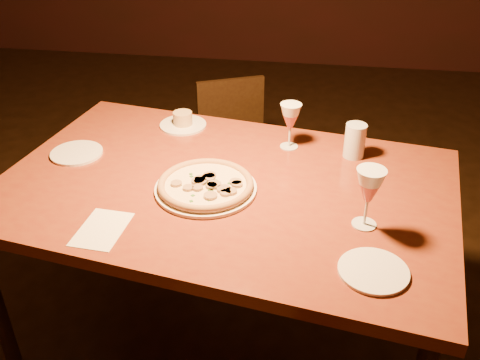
# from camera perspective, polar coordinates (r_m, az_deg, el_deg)

# --- Properties ---
(floor) EXTENTS (7.00, 7.00, 0.00)m
(floor) POSITION_cam_1_polar(r_m,az_deg,el_deg) (2.56, -4.10, -13.94)
(floor) COLOR #311D10
(floor) RESTS_ON ground
(dining_table) EXTENTS (1.70, 1.24, 0.84)m
(dining_table) POSITION_cam_1_polar(r_m,az_deg,el_deg) (1.90, -1.64, -2.25)
(dining_table) COLOR brown
(dining_table) RESTS_ON floor
(chair_far) EXTENTS (0.50, 0.50, 0.78)m
(chair_far) POSITION_cam_1_polar(r_m,az_deg,el_deg) (2.96, -0.41, 3.80)
(chair_far) COLOR black
(chair_far) RESTS_ON floor
(pizza_plate) EXTENTS (0.35, 0.35, 0.04)m
(pizza_plate) POSITION_cam_1_polar(r_m,az_deg,el_deg) (1.82, -3.68, -0.55)
(pizza_plate) COLOR white
(pizza_plate) RESTS_ON dining_table
(ramekin_saucer) EXTENTS (0.20, 0.20, 0.06)m
(ramekin_saucer) POSITION_cam_1_polar(r_m,az_deg,el_deg) (2.27, -6.11, 6.22)
(ramekin_saucer) COLOR white
(ramekin_saucer) RESTS_ON dining_table
(wine_glass_far) EXTENTS (0.08, 0.08, 0.18)m
(wine_glass_far) POSITION_cam_1_polar(r_m,az_deg,el_deg) (2.06, 5.36, 5.75)
(wine_glass_far) COLOR #C25451
(wine_glass_far) RESTS_ON dining_table
(wine_glass_right) EXTENTS (0.09, 0.09, 0.20)m
(wine_glass_right) POSITION_cam_1_polar(r_m,az_deg,el_deg) (1.65, 13.48, -1.90)
(wine_glass_right) COLOR #C25451
(wine_glass_right) RESTS_ON dining_table
(water_tumbler) EXTENTS (0.08, 0.08, 0.13)m
(water_tumbler) POSITION_cam_1_polar(r_m,az_deg,el_deg) (2.04, 12.16, 4.12)
(water_tumbler) COLOR silver
(water_tumbler) RESTS_ON dining_table
(side_plate_left) EXTENTS (0.20, 0.20, 0.01)m
(side_plate_left) POSITION_cam_1_polar(r_m,az_deg,el_deg) (2.13, -17.03, 2.77)
(side_plate_left) COLOR white
(side_plate_left) RESTS_ON dining_table
(side_plate_near) EXTENTS (0.20, 0.20, 0.01)m
(side_plate_near) POSITION_cam_1_polar(r_m,az_deg,el_deg) (1.53, 14.04, -9.39)
(side_plate_near) COLOR white
(side_plate_near) RESTS_ON dining_table
(menu_card) EXTENTS (0.15, 0.21, 0.00)m
(menu_card) POSITION_cam_1_polar(r_m,az_deg,el_deg) (1.69, -14.51, -5.10)
(menu_card) COLOR white
(menu_card) RESTS_ON dining_table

